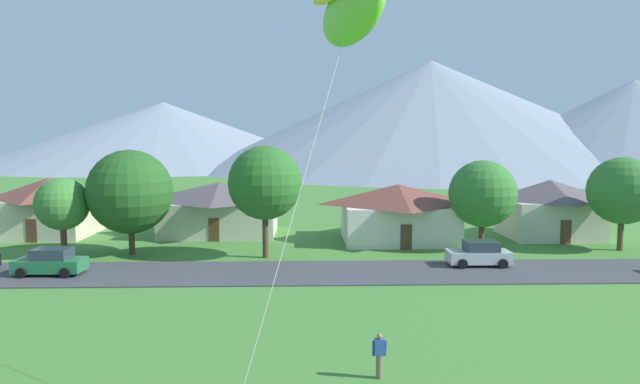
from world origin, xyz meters
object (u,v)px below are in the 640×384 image
object	(u,v)px
tree_near_left	(62,204)
tree_near_right	(483,194)
house_right_center	(398,211)
kite_flyer_with_kite	(350,11)
parked_car_green_west_end	(51,262)
tree_center	(130,192)
house_left_center	(50,206)
tree_right_of_center	(265,183)
parked_car_silver_mid_west	(479,254)
watcher_person	(379,355)
tree_left_of_center	(623,191)
house_rightmost	(549,207)
house_leftmost	(220,207)

from	to	relation	value
tree_near_left	tree_near_right	distance (m)	31.59
house_right_center	kite_flyer_with_kite	xyz separation A→B (m)	(-6.33, -25.87, 10.59)
kite_flyer_with_kite	tree_near_right	bearing A→B (deg)	60.76
kite_flyer_with_kite	parked_car_green_west_end	bearing A→B (deg)	140.61
tree_center	kite_flyer_with_kite	distance (m)	26.72
house_right_center	parked_car_green_west_end	distance (m)	26.63
house_left_center	kite_flyer_with_kite	world-z (taller)	kite_flyer_with_kite
tree_near_right	parked_car_green_west_end	bearing A→B (deg)	-166.23
tree_right_of_center	tree_near_right	xyz separation A→B (m)	(16.75, 2.51, -1.08)
tree_right_of_center	parked_car_silver_mid_west	world-z (taller)	tree_right_of_center
house_right_center	watcher_person	size ratio (longest dim) A/B	5.92
parked_car_green_west_end	watcher_person	size ratio (longest dim) A/B	2.54
tree_center	tree_right_of_center	size ratio (longest dim) A/B	0.96
tree_left_of_center	parked_car_green_west_end	world-z (taller)	tree_left_of_center
house_rightmost	tree_left_of_center	distance (m)	6.89
house_right_center	parked_car_silver_mid_west	world-z (taller)	house_right_center
tree_near_left	tree_center	xyz separation A→B (m)	(4.65, 0.83, 0.81)
tree_center	watcher_person	bearing A→B (deg)	-53.87
house_left_center	house_rightmost	distance (m)	44.49
house_rightmost	parked_car_green_west_end	xyz separation A→B (m)	(-37.70, -12.50, -1.77)
tree_near_left	parked_car_green_west_end	distance (m)	6.36
house_rightmost	parked_car_green_west_end	bearing A→B (deg)	-161.66
house_left_center	watcher_person	bearing A→B (deg)	-49.41
tree_right_of_center	house_left_center	bearing A→B (deg)	154.11
parked_car_green_west_end	house_rightmost	bearing A→B (deg)	18.34
tree_left_of_center	tree_near_right	bearing A→B (deg)	176.12
tree_near_left	tree_center	world-z (taller)	tree_center
tree_near_left	watcher_person	distance (m)	29.11
house_left_center	kite_flyer_with_kite	bearing A→B (deg)	-49.93
house_rightmost	tree_right_of_center	world-z (taller)	tree_right_of_center
house_right_center	kite_flyer_with_kite	bearing A→B (deg)	-103.75
house_rightmost	tree_near_right	xyz separation A→B (m)	(-7.70, -5.15, 1.76)
house_leftmost	tree_near_right	xyz separation A→B (m)	(21.57, -7.46, 1.93)
house_right_center	parked_car_green_west_end	bearing A→B (deg)	-154.83
house_right_center	tree_right_of_center	size ratio (longest dim) A/B	1.21
house_right_center	house_leftmost	bearing A→B (deg)	167.37
house_leftmost	tree_center	world-z (taller)	tree_center
tree_right_of_center	parked_car_silver_mid_west	distance (m)	15.75
parked_car_silver_mid_west	parked_car_green_west_end	bearing A→B (deg)	-176.62
house_left_center	parked_car_silver_mid_west	distance (m)	37.07
tree_near_left	tree_right_of_center	world-z (taller)	tree_right_of_center
parked_car_silver_mid_west	tree_center	bearing A→B (deg)	169.64
tree_left_of_center	watcher_person	size ratio (longest dim) A/B	4.35
house_leftmost	tree_left_of_center	bearing A→B (deg)	-14.24
house_rightmost	tree_near_left	world-z (taller)	tree_near_left
house_left_center	tree_center	bearing A→B (deg)	-40.21
tree_right_of_center	watcher_person	distance (m)	21.35
tree_right_of_center	parked_car_green_west_end	distance (m)	14.83
tree_left_of_center	tree_center	distance (m)	37.55
house_left_center	house_leftmost	bearing A→B (deg)	1.03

